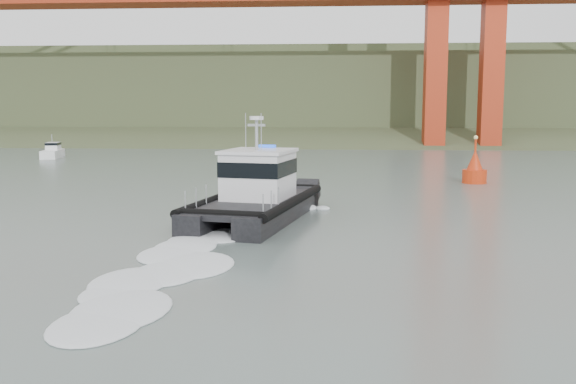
# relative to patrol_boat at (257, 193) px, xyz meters

# --- Properties ---
(ground) EXTENTS (400.00, 400.00, 0.00)m
(ground) POSITION_rel_patrol_boat_xyz_m (0.82, -13.90, -1.45)
(ground) COLOR #566661
(ground) RESTS_ON ground
(headlands) EXTENTS (500.00, 105.36, 27.12)m
(headlands) POSITION_rel_patrol_boat_xyz_m (0.82, 111.60, 5.60)
(headlands) COLOR #374829
(headlands) RESTS_ON ground
(patrol_boat) EXTENTS (6.57, 12.54, 5.79)m
(patrol_boat) POSITION_rel_patrol_boat_xyz_m (0.00, 0.00, 0.00)
(patrol_boat) COLOR black
(patrol_boat) RESTS_ON ground
(motorboat) EXTENTS (2.70, 5.49, 2.89)m
(motorboat) POSITION_rel_patrol_boat_xyz_m (-29.38, 40.12, -0.73)
(motorboat) COLOR white
(motorboat) RESTS_ON ground
(nav_buoy) EXTENTS (1.94, 1.94, 4.04)m
(nav_buoy) POSITION_rel_patrol_boat_xyz_m (15.50, 17.67, -0.39)
(nav_buoy) COLOR red
(nav_buoy) RESTS_ON ground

